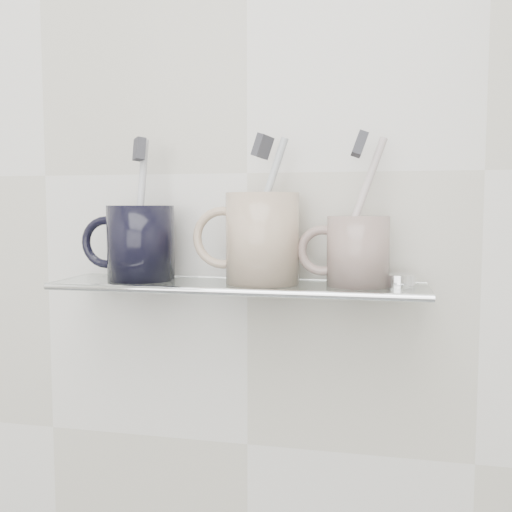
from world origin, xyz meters
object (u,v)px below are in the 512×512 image
(mug_left, at_px, (141,243))
(mug_center, at_px, (262,238))
(mug_right, at_px, (358,251))
(shelf_glass, at_px, (237,286))

(mug_left, xyz_separation_m, mug_center, (0.17, 0.00, 0.01))
(mug_left, height_order, mug_right, mug_left)
(mug_left, bearing_deg, mug_center, -1.27)
(mug_center, bearing_deg, mug_right, -6.33)
(shelf_glass, relative_size, mug_center, 4.15)
(mug_center, bearing_deg, shelf_glass, -177.96)
(mug_left, relative_size, mug_right, 1.15)
(mug_right, bearing_deg, shelf_glass, -159.27)
(mug_left, height_order, mug_center, mug_center)
(mug_center, xyz_separation_m, mug_right, (0.13, 0.00, -0.02))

